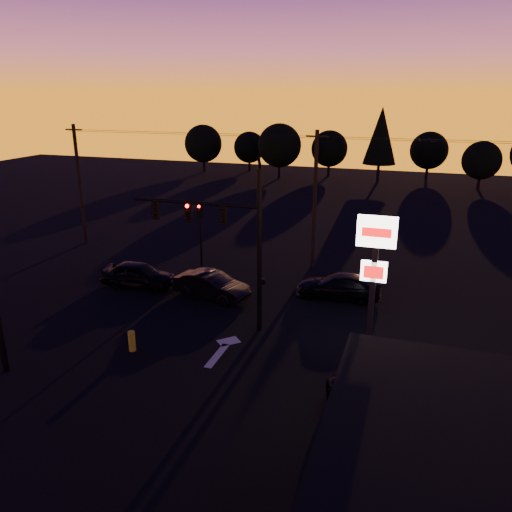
{
  "coord_description": "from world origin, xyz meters",
  "views": [
    {
      "loc": [
        8.4,
        -17.24,
        11.26
      ],
      "look_at": [
        1.0,
        5.0,
        3.5
      ],
      "focal_mm": 35.0,
      "sensor_mm": 36.0,
      "label": 1
    }
  ],
  "objects_px": {
    "secondary_signal": "(200,227)",
    "suv_parked": "(376,414)",
    "car_left": "(138,275)",
    "car_right": "(338,286)",
    "traffic_signal_mast": "(227,231)",
    "pylon_sign": "(374,264)",
    "bollard": "(132,341)",
    "car_mid": "(212,285)"
  },
  "relations": [
    {
      "from": "car_right",
      "to": "car_mid",
      "type": "bearing_deg",
      "value": -74.84
    },
    {
      "from": "bollard",
      "to": "car_mid",
      "type": "distance_m",
      "value": 6.95
    },
    {
      "from": "pylon_sign",
      "to": "car_right",
      "type": "xyz_separation_m",
      "value": [
        -2.47,
        7.81,
        -4.22
      ]
    },
    {
      "from": "car_right",
      "to": "bollard",
      "type": "bearing_deg",
      "value": -43.6
    },
    {
      "from": "secondary_signal",
      "to": "suv_parked",
      "type": "distance_m",
      "value": 18.69
    },
    {
      "from": "pylon_sign",
      "to": "car_mid",
      "type": "height_order",
      "value": "pylon_sign"
    },
    {
      "from": "car_mid",
      "to": "suv_parked",
      "type": "xyz_separation_m",
      "value": [
        10.09,
        -9.1,
        -0.08
      ]
    },
    {
      "from": "bollard",
      "to": "suv_parked",
      "type": "bearing_deg",
      "value": -11.36
    },
    {
      "from": "car_left",
      "to": "traffic_signal_mast",
      "type": "bearing_deg",
      "value": -117.16
    },
    {
      "from": "secondary_signal",
      "to": "pylon_sign",
      "type": "height_order",
      "value": "pylon_sign"
    },
    {
      "from": "traffic_signal_mast",
      "to": "car_mid",
      "type": "height_order",
      "value": "traffic_signal_mast"
    },
    {
      "from": "pylon_sign",
      "to": "car_mid",
      "type": "bearing_deg",
      "value": 149.22
    },
    {
      "from": "bollard",
      "to": "suv_parked",
      "type": "distance_m",
      "value": 11.29
    },
    {
      "from": "secondary_signal",
      "to": "car_mid",
      "type": "bearing_deg",
      "value": -59.17
    },
    {
      "from": "pylon_sign",
      "to": "bollard",
      "type": "bearing_deg",
      "value": -172.85
    },
    {
      "from": "traffic_signal_mast",
      "to": "suv_parked",
      "type": "height_order",
      "value": "traffic_signal_mast"
    },
    {
      "from": "traffic_signal_mast",
      "to": "car_left",
      "type": "height_order",
      "value": "traffic_signal_mast"
    },
    {
      "from": "car_right",
      "to": "suv_parked",
      "type": "distance_m",
      "value": 11.78
    },
    {
      "from": "secondary_signal",
      "to": "suv_parked",
      "type": "height_order",
      "value": "secondary_signal"
    },
    {
      "from": "car_left",
      "to": "car_right",
      "type": "relative_size",
      "value": 0.93
    },
    {
      "from": "pylon_sign",
      "to": "car_left",
      "type": "xyz_separation_m",
      "value": [
        -14.23,
        5.72,
        -4.15
      ]
    },
    {
      "from": "secondary_signal",
      "to": "car_right",
      "type": "distance_m",
      "value": 10.01
    },
    {
      "from": "traffic_signal_mast",
      "to": "secondary_signal",
      "type": "distance_m",
      "value": 9.19
    },
    {
      "from": "traffic_signal_mast",
      "to": "pylon_sign",
      "type": "relative_size",
      "value": 1.26
    },
    {
      "from": "traffic_signal_mast",
      "to": "bollard",
      "type": "distance_m",
      "value": 6.69
    },
    {
      "from": "traffic_signal_mast",
      "to": "pylon_sign",
      "type": "distance_m",
      "value": 7.52
    },
    {
      "from": "secondary_signal",
      "to": "suv_parked",
      "type": "bearing_deg",
      "value": -46.72
    },
    {
      "from": "pylon_sign",
      "to": "car_right",
      "type": "height_order",
      "value": "pylon_sign"
    },
    {
      "from": "traffic_signal_mast",
      "to": "pylon_sign",
      "type": "bearing_deg",
      "value": -19.36
    },
    {
      "from": "suv_parked",
      "to": "car_right",
      "type": "bearing_deg",
      "value": 74.92
    },
    {
      "from": "car_right",
      "to": "car_left",
      "type": "bearing_deg",
      "value": -82.68
    },
    {
      "from": "bollard",
      "to": "suv_parked",
      "type": "relative_size",
      "value": 0.2
    },
    {
      "from": "car_left",
      "to": "car_right",
      "type": "distance_m",
      "value": 11.95
    },
    {
      "from": "secondary_signal",
      "to": "bollard",
      "type": "xyz_separation_m",
      "value": [
        1.65,
        -11.29,
        -2.38
      ]
    },
    {
      "from": "secondary_signal",
      "to": "car_left",
      "type": "xyz_separation_m",
      "value": [
        -2.23,
        -4.27,
        -2.1
      ]
    },
    {
      "from": "traffic_signal_mast",
      "to": "bollard",
      "type": "height_order",
      "value": "traffic_signal_mast"
    },
    {
      "from": "secondary_signal",
      "to": "car_mid",
      "type": "height_order",
      "value": "secondary_signal"
    },
    {
      "from": "car_left",
      "to": "car_mid",
      "type": "distance_m",
      "value": 4.87
    },
    {
      "from": "car_mid",
      "to": "traffic_signal_mast",
      "type": "bearing_deg",
      "value": -132.0
    },
    {
      "from": "secondary_signal",
      "to": "bollard",
      "type": "bearing_deg",
      "value": -81.66
    },
    {
      "from": "secondary_signal",
      "to": "suv_parked",
      "type": "xyz_separation_m",
      "value": [
        12.72,
        -13.51,
        -2.2
      ]
    },
    {
      "from": "traffic_signal_mast",
      "to": "secondary_signal",
      "type": "bearing_deg",
      "value": 123.19
    }
  ]
}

